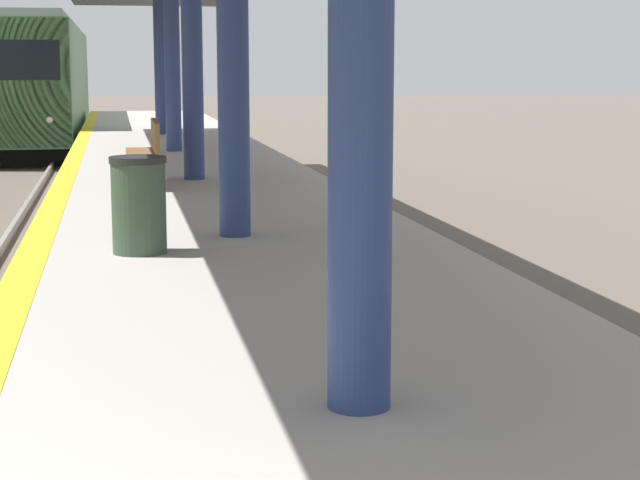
{
  "coord_description": "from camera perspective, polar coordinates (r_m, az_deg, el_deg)",
  "views": [
    {
      "loc": [
        2.43,
        -2.11,
        2.7
      ],
      "look_at": [
        6.81,
        20.85,
        -1.09
      ],
      "focal_mm": 60.0,
      "sensor_mm": 36.0,
      "label": 1
    }
  ],
  "objects": [
    {
      "name": "train",
      "position": [
        38.36,
        -14.58,
        8.11
      ],
      "size": [
        2.62,
        18.58,
        4.24
      ],
      "color": "black",
      "rests_on": "ground"
    },
    {
      "name": "trash_bin",
      "position": [
        9.78,
        -9.64,
        1.87
      ],
      "size": [
        0.51,
        0.51,
        0.88
      ],
      "color": "#384C38",
      "rests_on": "platform_right"
    },
    {
      "name": "bench",
      "position": [
        15.44,
        -9.22,
        4.71
      ],
      "size": [
        0.44,
        1.75,
        0.92
      ],
      "color": "brown",
      "rests_on": "platform_right"
    }
  ]
}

